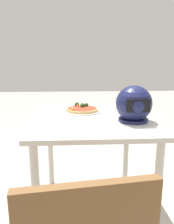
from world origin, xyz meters
name	(u,v)px	position (x,y,z in m)	size (l,w,h in m)	color
ground_plane	(92,209)	(0.00, 0.00, 0.00)	(14.00, 14.00, 0.00)	#B2ADA3
dining_table	(92,131)	(0.00, 0.00, 0.67)	(0.85, 0.94, 0.78)	beige
pizza_plate	(82,111)	(0.07, -0.19, 0.78)	(0.30, 0.30, 0.01)	white
pizza	(82,109)	(0.07, -0.20, 0.80)	(0.27, 0.27, 0.05)	tan
motorcycle_helmet	(134,104)	(-0.28, 0.12, 0.90)	(0.25, 0.25, 0.25)	#191E4C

